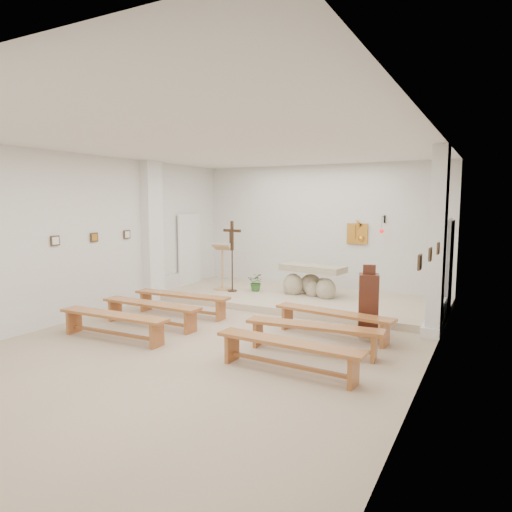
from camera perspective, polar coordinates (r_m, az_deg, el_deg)
The scene contains 29 objects.
ground at distance 8.54m, azimuth -3.94°, elevation -10.19°, with size 7.00×10.00×0.00m, color #C4A88D.
wall_left at distance 10.47m, azimuth -20.47°, elevation 2.30°, with size 0.02×10.00×3.50m, color silver.
wall_right at distance 7.01m, azimuth 20.92°, elevation 0.27°, with size 0.02×10.00×3.50m, color silver.
wall_back at distance 12.70m, azimuth 8.01°, elevation 3.37°, with size 7.00×0.02×3.50m, color silver.
ceiling at distance 8.23m, azimuth -4.15°, elevation 13.74°, with size 7.00×10.00×0.02m, color silver.
sanctuary_platform at distance 11.54m, azimuth 5.32°, elevation -5.33°, with size 6.98×3.00×0.15m, color #BDA791.
pilaster_left at distance 11.81m, azimuth -12.80°, elevation 3.02°, with size 0.26×0.55×3.50m, color white.
pilaster_right at distance 9.00m, azimuth 21.76°, elevation 1.58°, with size 0.26×0.55×3.50m, color white.
gold_wall_relief at distance 12.36m, azimuth 12.54°, elevation 2.72°, with size 0.55×0.04×0.55m, color gold.
sanctuary_lamp at distance 11.93m, azimuth 15.47°, elevation 3.26°, with size 0.11×0.36×0.44m.
station_frame_left_front at distance 9.95m, azimuth -23.82°, elevation 1.76°, with size 0.03×0.20×0.20m, color #402E1C.
station_frame_left_mid at distance 10.59m, azimuth -19.58°, elevation 2.22°, with size 0.03×0.20×0.20m, color #402E1C.
station_frame_left_rear at distance 11.29m, azimuth -15.84°, elevation 2.61°, with size 0.03×0.20×0.20m, color #402E1C.
station_frame_right_front at distance 6.23m, azimuth 19.80°, elevation -0.73°, with size 0.03×0.20×0.20m, color #402E1C.
station_frame_right_mid at distance 7.21m, azimuth 20.95°, elevation 0.20°, with size 0.03×0.20×0.20m, color #402E1C.
station_frame_right_rear at distance 8.20m, azimuth 21.82°, elevation 0.90°, with size 0.03×0.20×0.20m, color #402E1C.
radiator_left at distance 12.56m, azimuth -10.75°, elevation -3.52°, with size 0.10×0.85×0.52m, color silver.
radiator_right at distance 9.92m, azimuth 22.18°, elevation -6.67°, with size 0.10×0.85×0.52m, color silver.
altar at distance 11.56m, azimuth 6.97°, elevation -3.32°, with size 1.71×0.87×0.84m.
lectern at distance 12.19m, azimuth -4.27°, elevation -1.34°, with size 0.50×0.44×1.26m.
crucifix_stand at distance 11.89m, azimuth -3.02°, elevation 0.63°, with size 0.56×0.24×1.85m.
potted_plant at distance 12.03m, azimuth 0.05°, elevation -3.26°, with size 0.44×0.38×0.49m, color #2E6327.
donation_pedestal at distance 8.82m, azimuth 13.86°, elevation -5.87°, with size 0.44×0.44×1.34m.
bench_left_front at distance 10.21m, azimuth -9.27°, elevation -5.34°, with size 2.30×0.46×0.48m.
bench_right_front at distance 8.61m, azimuth 9.61°, elevation -7.63°, with size 2.32×0.66×0.48m.
bench_left_second at distance 9.44m, azimuth -13.02°, elevation -6.42°, with size 2.29×0.40×0.48m.
bench_right_second at distance 7.68m, azimuth 7.18°, elevation -9.35°, with size 2.31×0.58×0.48m.
bench_left_third at distance 8.72m, azimuth -17.44°, elevation -7.66°, with size 2.30×0.43×0.48m.
bench_right_third at distance 6.78m, azimuth 4.05°, elevation -11.52°, with size 2.30×0.48×0.48m.
Camera 1 is at (4.34, -6.92, 2.49)m, focal length 32.00 mm.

